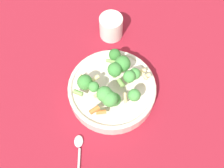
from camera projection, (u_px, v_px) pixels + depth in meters
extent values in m
plane|color=maroon|center=(112.00, 94.00, 0.83)|extent=(3.00, 3.00, 0.00)
cylinder|color=beige|center=(112.00, 91.00, 0.81)|extent=(0.27, 0.27, 0.05)
torus|color=beige|center=(112.00, 87.00, 0.79)|extent=(0.27, 0.27, 0.01)
cylinder|color=#8CB766|center=(114.00, 103.00, 0.75)|extent=(0.01, 0.01, 0.01)
sphere|color=#3D8438|center=(114.00, 100.00, 0.73)|extent=(0.04, 0.04, 0.04)
cylinder|color=#8CB766|center=(134.00, 98.00, 0.74)|extent=(0.01, 0.01, 0.01)
sphere|color=#479342|center=(134.00, 95.00, 0.72)|extent=(0.04, 0.04, 0.04)
cylinder|color=#8CB766|center=(110.00, 103.00, 0.73)|extent=(0.02, 0.02, 0.02)
sphere|color=#479342|center=(110.00, 99.00, 0.70)|extent=(0.04, 0.04, 0.04)
cylinder|color=#8CB766|center=(105.00, 98.00, 0.73)|extent=(0.02, 0.02, 0.01)
sphere|color=#479342|center=(104.00, 94.00, 0.71)|extent=(0.04, 0.04, 0.04)
cylinder|color=#8CB766|center=(115.00, 59.00, 0.82)|extent=(0.01, 0.01, 0.01)
sphere|color=#33722D|center=(115.00, 55.00, 0.80)|extent=(0.04, 0.04, 0.04)
cylinder|color=#8CB766|center=(130.00, 80.00, 0.77)|extent=(0.01, 0.01, 0.01)
sphere|color=#3D8438|center=(131.00, 77.00, 0.76)|extent=(0.03, 0.03, 0.03)
cylinder|color=#8CB766|center=(115.00, 74.00, 0.77)|extent=(0.01, 0.01, 0.02)
sphere|color=#3D8438|center=(115.00, 70.00, 0.74)|extent=(0.04, 0.04, 0.04)
cylinder|color=#8CB766|center=(122.00, 68.00, 0.79)|extent=(0.02, 0.02, 0.01)
sphere|color=#3D8438|center=(122.00, 63.00, 0.76)|extent=(0.05, 0.05, 0.05)
cylinder|color=#8CB766|center=(94.00, 90.00, 0.74)|extent=(0.01, 0.01, 0.01)
sphere|color=#479342|center=(94.00, 87.00, 0.72)|extent=(0.03, 0.03, 0.03)
cylinder|color=#8CB766|center=(134.00, 77.00, 0.77)|extent=(0.01, 0.01, 0.01)
sphere|color=#479342|center=(135.00, 74.00, 0.75)|extent=(0.03, 0.03, 0.03)
cylinder|color=#8CB766|center=(129.00, 80.00, 0.75)|extent=(0.01, 0.01, 0.02)
sphere|color=#479342|center=(129.00, 76.00, 0.73)|extent=(0.04, 0.04, 0.04)
cylinder|color=#8CB766|center=(86.00, 87.00, 0.76)|extent=(0.02, 0.02, 0.02)
sphere|color=#3D8438|center=(85.00, 82.00, 0.74)|extent=(0.04, 0.04, 0.04)
cylinder|color=orange|center=(94.00, 110.00, 0.71)|extent=(0.03, 0.02, 0.01)
cylinder|color=#729E4C|center=(108.00, 94.00, 0.75)|extent=(0.02, 0.02, 0.01)
cylinder|color=beige|center=(97.00, 95.00, 0.76)|extent=(0.02, 0.01, 0.01)
cylinder|color=beige|center=(147.00, 76.00, 0.77)|extent=(0.02, 0.02, 0.01)
cylinder|color=beige|center=(95.00, 79.00, 0.76)|extent=(0.03, 0.02, 0.01)
cylinder|color=#729E4C|center=(111.00, 61.00, 0.79)|extent=(0.02, 0.03, 0.01)
cylinder|color=#729E4C|center=(78.00, 93.00, 0.74)|extent=(0.02, 0.03, 0.01)
cylinder|color=beige|center=(83.00, 79.00, 0.78)|extent=(0.02, 0.03, 0.01)
cylinder|color=beige|center=(125.00, 98.00, 0.75)|extent=(0.03, 0.02, 0.01)
cylinder|color=#729E4C|center=(121.00, 83.00, 0.76)|extent=(0.02, 0.03, 0.01)
cylinder|color=beige|center=(142.00, 71.00, 0.78)|extent=(0.02, 0.02, 0.01)
cylinder|color=orange|center=(101.00, 112.00, 0.73)|extent=(0.03, 0.03, 0.01)
cylinder|color=#729E4C|center=(102.00, 93.00, 0.75)|extent=(0.03, 0.02, 0.01)
cylinder|color=beige|center=(144.00, 76.00, 0.77)|extent=(0.02, 0.03, 0.01)
cylinder|color=silver|center=(111.00, 27.00, 0.90)|extent=(0.08, 0.08, 0.08)
torus|color=silver|center=(111.00, 19.00, 0.87)|extent=(0.08, 0.08, 0.01)
ellipsoid|color=silver|center=(80.00, 142.00, 0.75)|extent=(0.04, 0.04, 0.01)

